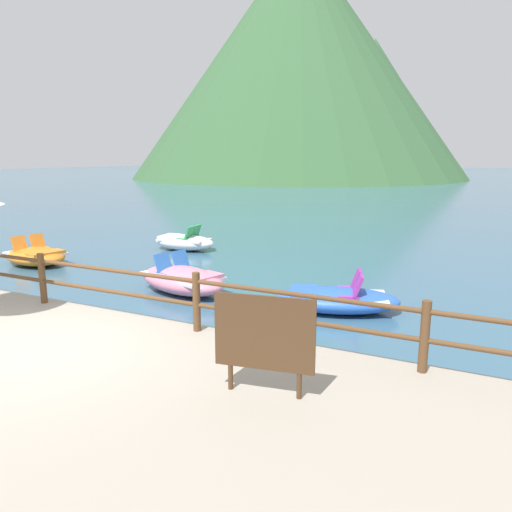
{
  "coord_description": "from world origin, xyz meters",
  "views": [
    {
      "loc": [
        5.64,
        -4.5,
        3.11
      ],
      "look_at": [
        1.08,
        5.0,
        0.9
      ],
      "focal_mm": 33.48,
      "sensor_mm": 36.0,
      "label": 1
    }
  ],
  "objects_px": {
    "pedal_boat_0": "(183,279)",
    "pedal_boat_2": "(36,256)",
    "pedal_boat_1": "(337,299)",
    "sign_board": "(264,335)",
    "pedal_boat_3": "(184,242)"
  },
  "relations": [
    {
      "from": "pedal_boat_3",
      "to": "pedal_boat_1",
      "type": "bearing_deg",
      "value": -32.41
    },
    {
      "from": "sign_board",
      "to": "pedal_boat_1",
      "type": "height_order",
      "value": "sign_board"
    },
    {
      "from": "pedal_boat_2",
      "to": "pedal_boat_3",
      "type": "relative_size",
      "value": 1.07
    },
    {
      "from": "pedal_boat_0",
      "to": "pedal_boat_3",
      "type": "relative_size",
      "value": 1.24
    },
    {
      "from": "pedal_boat_3",
      "to": "sign_board",
      "type": "bearing_deg",
      "value": -51.14
    },
    {
      "from": "pedal_boat_0",
      "to": "pedal_boat_3",
      "type": "distance_m",
      "value": 5.2
    },
    {
      "from": "pedal_boat_0",
      "to": "pedal_boat_1",
      "type": "relative_size",
      "value": 0.99
    },
    {
      "from": "pedal_boat_2",
      "to": "sign_board",
      "type": "bearing_deg",
      "value": -26.89
    },
    {
      "from": "pedal_boat_0",
      "to": "pedal_boat_2",
      "type": "relative_size",
      "value": 1.16
    },
    {
      "from": "sign_board",
      "to": "pedal_boat_3",
      "type": "height_order",
      "value": "sign_board"
    },
    {
      "from": "pedal_boat_0",
      "to": "pedal_boat_1",
      "type": "height_order",
      "value": "pedal_boat_0"
    },
    {
      "from": "pedal_boat_2",
      "to": "pedal_boat_3",
      "type": "distance_m",
      "value": 4.58
    },
    {
      "from": "sign_board",
      "to": "pedal_boat_0",
      "type": "distance_m",
      "value": 5.94
    },
    {
      "from": "pedal_boat_1",
      "to": "pedal_boat_2",
      "type": "relative_size",
      "value": 1.17
    },
    {
      "from": "pedal_boat_0",
      "to": "pedal_boat_3",
      "type": "height_order",
      "value": "pedal_boat_0"
    }
  ]
}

